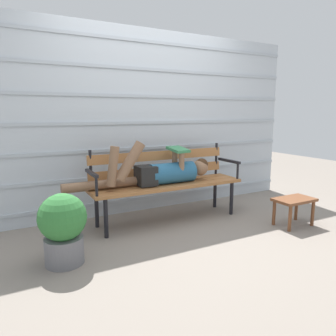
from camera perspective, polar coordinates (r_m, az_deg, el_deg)
The scene contains 6 objects.
ground_plane at distance 3.61m, azimuth 1.30°, elevation -10.21°, with size 12.00×12.00×0.00m, color gray.
house_siding at distance 4.02m, azimuth -3.63°, elevation 8.24°, with size 4.30×0.08×2.25m.
park_bench at distance 3.68m, azimuth -0.49°, elevation -1.93°, with size 1.81×0.45×0.85m.
reclining_person at distance 3.55m, azimuth -1.40°, elevation -0.65°, with size 1.71×0.27×0.52m.
footstool at distance 3.78m, azimuth 21.83°, elevation -5.98°, with size 0.45×0.28×0.31m.
potted_plant at distance 2.78m, azimuth -18.49°, elevation -9.98°, with size 0.40×0.40×0.60m.
Camera 1 is at (-1.66, -2.95, 1.25)m, focal length 33.69 mm.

